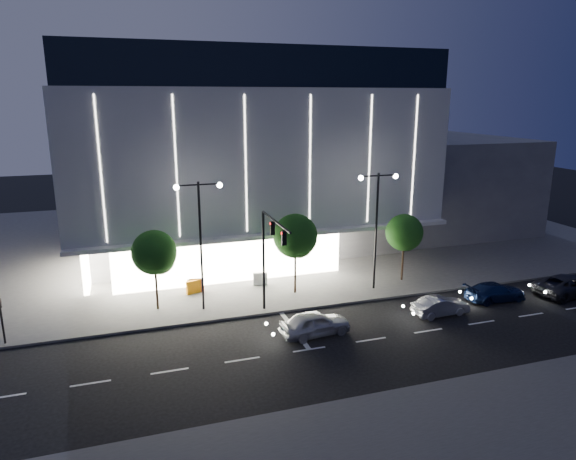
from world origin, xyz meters
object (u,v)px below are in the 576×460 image
(traffic_mast, at_px, (269,246))
(barrier_b, at_px, (195,285))
(tree_left, at_px, (155,255))
(car_second, at_px, (441,306))
(car_fourth, at_px, (569,285))
(tree_right, at_px, (404,235))
(ped_signal_far, at_px, (1,316))
(street_lamp_west, at_px, (200,227))
(tree_mid, at_px, (296,238))
(street_lamp_east, at_px, (377,214))
(car_third, at_px, (495,292))
(barrier_c, at_px, (193,287))
(barrier_d, at_px, (260,279))
(car_lead, at_px, (315,323))
(barrier_a, at_px, (197,285))

(traffic_mast, xyz_separation_m, barrier_b, (-4.11, 6.11, -4.38))
(tree_left, xyz_separation_m, car_second, (18.10, -6.62, -3.39))
(tree_left, distance_m, car_fourth, 30.17)
(tree_right, bearing_deg, ped_signal_far, -174.86)
(tree_left, relative_size, barrier_b, 5.20)
(street_lamp_west, height_order, tree_mid, street_lamp_west)
(tree_mid, relative_size, tree_right, 1.12)
(tree_mid, bearing_deg, street_lamp_east, -9.69)
(car_second, bearing_deg, car_third, -81.89)
(car_second, bearing_deg, tree_mid, 47.83)
(traffic_mast, relative_size, barrier_c, 6.43)
(car_third, height_order, barrier_d, car_third)
(street_lamp_east, xyz_separation_m, tree_right, (3.03, 1.02, -2.07))
(street_lamp_east, xyz_separation_m, car_fourth, (13.34, -5.33, -5.20))
(car_fourth, relative_size, barrier_d, 4.96)
(street_lamp_east, bearing_deg, ped_signal_far, -176.56)
(car_second, xyz_separation_m, car_fourth, (11.21, 0.27, 0.11))
(car_lead, bearing_deg, tree_left, 46.32)
(barrier_b, bearing_deg, barrier_c, -111.81)
(barrier_d, bearing_deg, car_lead, -69.99)
(traffic_mast, xyz_separation_m, car_fourth, (22.34, -2.67, -4.27))
(car_second, distance_m, barrier_a, 17.59)
(tree_left, bearing_deg, traffic_mast, -27.84)
(street_lamp_west, bearing_deg, car_third, -12.63)
(tree_left, height_order, tree_right, tree_left)
(street_lamp_east, relative_size, barrier_b, 8.18)
(car_lead, xyz_separation_m, car_third, (14.41, 1.23, -0.10))
(car_lead, bearing_deg, barrier_c, 28.50)
(barrier_c, bearing_deg, ped_signal_far, -177.58)
(street_lamp_west, bearing_deg, barrier_a, 89.76)
(ped_signal_far, xyz_separation_m, tree_right, (28.03, 2.52, 2.00))
(tree_right, bearing_deg, barrier_a, 171.53)
(tree_left, relative_size, car_second, 1.46)
(car_third, bearing_deg, tree_right, 38.84)
(street_lamp_east, distance_m, tree_right, 3.81)
(car_lead, bearing_deg, car_fourth, -95.07)
(street_lamp_west, height_order, car_fourth, street_lamp_west)
(street_lamp_east, height_order, car_lead, street_lamp_east)
(street_lamp_west, relative_size, tree_mid, 1.46)
(car_third, relative_size, barrier_d, 4.14)
(tree_left, distance_m, tree_right, 19.00)
(ped_signal_far, xyz_separation_m, tree_left, (9.03, 2.52, 2.15))
(car_lead, distance_m, barrier_a, 10.99)
(barrier_c, height_order, barrier_d, same)
(street_lamp_east, bearing_deg, car_lead, -140.32)
(traffic_mast, height_order, tree_left, traffic_mast)
(tree_left, height_order, barrier_c, tree_left)
(barrier_d, bearing_deg, tree_mid, -34.27)
(barrier_c, bearing_deg, traffic_mast, -73.02)
(traffic_mast, relative_size, car_second, 1.80)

